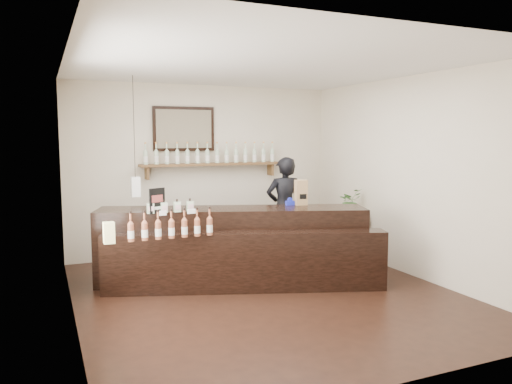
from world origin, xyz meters
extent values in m
plane|color=black|center=(0.00, 0.00, 0.00)|extent=(5.00, 5.00, 0.00)
plane|color=beige|center=(0.00, 2.50, 1.40)|extent=(4.50, 0.00, 4.50)
plane|color=beige|center=(0.00, -2.50, 1.40)|extent=(4.50, 0.00, 4.50)
plane|color=beige|center=(-2.25, 0.00, 1.40)|extent=(0.00, 5.00, 5.00)
plane|color=beige|center=(2.25, 0.00, 1.40)|extent=(0.00, 5.00, 5.00)
plane|color=white|center=(0.00, 0.00, 2.80)|extent=(5.00, 5.00, 0.00)
cube|color=brown|center=(0.10, 2.37, 1.50)|extent=(2.40, 0.25, 0.04)
cube|color=brown|center=(-0.98, 2.40, 1.38)|extent=(0.04, 0.20, 0.20)
cube|color=brown|center=(1.18, 2.40, 1.38)|extent=(0.04, 0.20, 0.20)
cube|color=black|center=(-0.35, 2.47, 2.08)|extent=(1.02, 0.04, 0.72)
cube|color=#4E4032|center=(-0.35, 2.44, 2.08)|extent=(0.92, 0.01, 0.62)
cube|color=white|center=(-1.30, 1.60, 1.25)|extent=(0.12, 0.12, 0.28)
cylinder|color=black|center=(-1.30, 1.60, 2.09)|extent=(0.01, 0.01, 1.41)
cylinder|color=beige|center=(-1.00, 2.37, 1.62)|extent=(0.07, 0.07, 0.20)
cone|color=beige|center=(-1.00, 2.37, 1.75)|extent=(0.07, 0.07, 0.05)
cylinder|color=beige|center=(-1.00, 2.37, 1.81)|extent=(0.02, 0.02, 0.07)
cylinder|color=gold|center=(-1.00, 2.37, 1.86)|extent=(0.03, 0.03, 0.02)
cylinder|color=white|center=(-1.00, 2.37, 1.60)|extent=(0.07, 0.07, 0.09)
cylinder|color=beige|center=(-0.83, 2.37, 1.62)|extent=(0.07, 0.07, 0.20)
cone|color=beige|center=(-0.83, 2.37, 1.75)|extent=(0.07, 0.07, 0.05)
cylinder|color=beige|center=(-0.83, 2.37, 1.81)|extent=(0.02, 0.02, 0.07)
cylinder|color=gold|center=(-0.83, 2.37, 1.86)|extent=(0.03, 0.03, 0.02)
cylinder|color=white|center=(-0.83, 2.37, 1.60)|extent=(0.07, 0.07, 0.09)
cylinder|color=beige|center=(-0.66, 2.37, 1.62)|extent=(0.07, 0.07, 0.20)
cone|color=beige|center=(-0.66, 2.37, 1.75)|extent=(0.07, 0.07, 0.05)
cylinder|color=beige|center=(-0.66, 2.37, 1.81)|extent=(0.02, 0.02, 0.07)
cylinder|color=gold|center=(-0.66, 2.37, 1.86)|extent=(0.03, 0.03, 0.02)
cylinder|color=white|center=(-0.66, 2.37, 1.60)|extent=(0.07, 0.07, 0.09)
cylinder|color=beige|center=(-0.49, 2.37, 1.62)|extent=(0.07, 0.07, 0.20)
cone|color=beige|center=(-0.49, 2.37, 1.75)|extent=(0.07, 0.07, 0.05)
cylinder|color=beige|center=(-0.49, 2.37, 1.81)|extent=(0.02, 0.02, 0.07)
cylinder|color=gold|center=(-0.49, 2.37, 1.86)|extent=(0.03, 0.03, 0.02)
cylinder|color=white|center=(-0.49, 2.37, 1.60)|extent=(0.07, 0.07, 0.09)
cylinder|color=beige|center=(-0.32, 2.37, 1.62)|extent=(0.07, 0.07, 0.20)
cone|color=beige|center=(-0.32, 2.37, 1.75)|extent=(0.07, 0.07, 0.05)
cylinder|color=beige|center=(-0.32, 2.37, 1.81)|extent=(0.02, 0.02, 0.07)
cylinder|color=gold|center=(-0.32, 2.37, 1.86)|extent=(0.03, 0.03, 0.02)
cylinder|color=white|center=(-0.32, 2.37, 1.60)|extent=(0.07, 0.07, 0.09)
cylinder|color=beige|center=(-0.15, 2.37, 1.62)|extent=(0.07, 0.07, 0.20)
cone|color=beige|center=(-0.15, 2.37, 1.75)|extent=(0.07, 0.07, 0.05)
cylinder|color=beige|center=(-0.15, 2.37, 1.81)|extent=(0.02, 0.02, 0.07)
cylinder|color=gold|center=(-0.15, 2.37, 1.86)|extent=(0.03, 0.03, 0.02)
cylinder|color=white|center=(-0.15, 2.37, 1.60)|extent=(0.07, 0.07, 0.09)
cylinder|color=beige|center=(0.02, 2.37, 1.62)|extent=(0.07, 0.07, 0.20)
cone|color=beige|center=(0.02, 2.37, 1.75)|extent=(0.07, 0.07, 0.05)
cylinder|color=beige|center=(0.02, 2.37, 1.81)|extent=(0.02, 0.02, 0.07)
cylinder|color=gold|center=(0.02, 2.37, 1.86)|extent=(0.03, 0.03, 0.02)
cylinder|color=white|center=(0.02, 2.37, 1.60)|extent=(0.07, 0.07, 0.09)
cylinder|color=beige|center=(0.18, 2.37, 1.62)|extent=(0.07, 0.07, 0.20)
cone|color=beige|center=(0.18, 2.37, 1.75)|extent=(0.07, 0.07, 0.05)
cylinder|color=beige|center=(0.18, 2.37, 1.81)|extent=(0.02, 0.02, 0.07)
cylinder|color=gold|center=(0.18, 2.37, 1.86)|extent=(0.03, 0.03, 0.02)
cylinder|color=white|center=(0.18, 2.37, 1.60)|extent=(0.07, 0.07, 0.09)
cylinder|color=beige|center=(0.35, 2.37, 1.62)|extent=(0.07, 0.07, 0.20)
cone|color=beige|center=(0.35, 2.37, 1.75)|extent=(0.07, 0.07, 0.05)
cylinder|color=beige|center=(0.35, 2.37, 1.81)|extent=(0.02, 0.02, 0.07)
cylinder|color=gold|center=(0.35, 2.37, 1.86)|extent=(0.03, 0.03, 0.02)
cylinder|color=white|center=(0.35, 2.37, 1.60)|extent=(0.07, 0.07, 0.09)
cylinder|color=beige|center=(0.52, 2.37, 1.62)|extent=(0.07, 0.07, 0.20)
cone|color=beige|center=(0.52, 2.37, 1.75)|extent=(0.07, 0.07, 0.05)
cylinder|color=beige|center=(0.52, 2.37, 1.81)|extent=(0.02, 0.02, 0.07)
cylinder|color=gold|center=(0.52, 2.37, 1.86)|extent=(0.03, 0.03, 0.02)
cylinder|color=white|center=(0.52, 2.37, 1.60)|extent=(0.07, 0.07, 0.09)
cylinder|color=beige|center=(0.69, 2.37, 1.62)|extent=(0.07, 0.07, 0.20)
cone|color=beige|center=(0.69, 2.37, 1.75)|extent=(0.07, 0.07, 0.05)
cylinder|color=beige|center=(0.69, 2.37, 1.81)|extent=(0.02, 0.02, 0.07)
cylinder|color=gold|center=(0.69, 2.37, 1.86)|extent=(0.03, 0.03, 0.02)
cylinder|color=white|center=(0.69, 2.37, 1.60)|extent=(0.07, 0.07, 0.09)
cylinder|color=beige|center=(0.86, 2.37, 1.62)|extent=(0.07, 0.07, 0.20)
cone|color=beige|center=(0.86, 2.37, 1.75)|extent=(0.07, 0.07, 0.05)
cylinder|color=beige|center=(0.86, 2.37, 1.81)|extent=(0.02, 0.02, 0.07)
cylinder|color=gold|center=(0.86, 2.37, 1.86)|extent=(0.03, 0.03, 0.02)
cylinder|color=white|center=(0.86, 2.37, 1.60)|extent=(0.07, 0.07, 0.09)
cylinder|color=beige|center=(1.03, 2.37, 1.62)|extent=(0.07, 0.07, 0.20)
cone|color=beige|center=(1.03, 2.37, 1.75)|extent=(0.07, 0.07, 0.05)
cylinder|color=beige|center=(1.03, 2.37, 1.81)|extent=(0.02, 0.02, 0.07)
cylinder|color=gold|center=(1.03, 2.37, 1.86)|extent=(0.03, 0.03, 0.02)
cylinder|color=white|center=(1.03, 2.37, 1.60)|extent=(0.07, 0.07, 0.09)
cylinder|color=beige|center=(1.20, 2.37, 1.62)|extent=(0.07, 0.07, 0.20)
cone|color=beige|center=(1.20, 2.37, 1.75)|extent=(0.07, 0.07, 0.05)
cylinder|color=beige|center=(1.20, 2.37, 1.81)|extent=(0.02, 0.02, 0.07)
cylinder|color=gold|center=(1.20, 2.37, 1.86)|extent=(0.03, 0.03, 0.02)
cylinder|color=white|center=(1.20, 2.37, 1.60)|extent=(0.07, 0.07, 0.09)
cube|color=black|center=(-0.18, 0.70, 0.50)|extent=(3.59, 1.79, 1.00)
cube|color=black|center=(-0.18, 0.23, 0.38)|extent=(3.48, 1.49, 0.76)
cube|color=white|center=(-1.18, 0.47, 1.03)|extent=(0.10, 0.04, 0.05)
cube|color=white|center=(-0.81, 0.47, 1.03)|extent=(0.10, 0.04, 0.05)
cube|color=#F0EB93|center=(-1.85, 0.23, 0.82)|extent=(0.12, 0.12, 0.12)
cube|color=#F0EB93|center=(-1.85, 0.23, 0.94)|extent=(0.12, 0.12, 0.12)
cube|color=beige|center=(-1.29, 0.65, 1.07)|extent=(0.08, 0.08, 0.13)
cube|color=beige|center=(-1.29, 0.60, 1.07)|extent=(0.07, 0.00, 0.06)
cylinder|color=black|center=(-1.29, 0.65, 1.15)|extent=(0.02, 0.02, 0.03)
cube|color=beige|center=(-1.12, 0.65, 1.07)|extent=(0.08, 0.08, 0.13)
cube|color=beige|center=(-1.12, 0.60, 1.07)|extent=(0.07, 0.00, 0.06)
cylinder|color=black|center=(-1.12, 0.65, 1.15)|extent=(0.02, 0.02, 0.03)
cube|color=beige|center=(-0.95, 0.65, 1.07)|extent=(0.08, 0.08, 0.13)
cube|color=beige|center=(-0.95, 0.60, 1.07)|extent=(0.07, 0.00, 0.06)
cylinder|color=black|center=(-0.95, 0.65, 1.15)|extent=(0.02, 0.02, 0.03)
cube|color=beige|center=(-0.78, 0.65, 1.07)|extent=(0.08, 0.08, 0.13)
cube|color=beige|center=(-0.78, 0.60, 1.07)|extent=(0.07, 0.00, 0.06)
cylinder|color=black|center=(-0.78, 0.65, 1.15)|extent=(0.02, 0.02, 0.03)
cylinder|color=#974F33|center=(-1.60, 0.23, 0.86)|extent=(0.07, 0.07, 0.20)
cone|color=#974F33|center=(-1.60, 0.23, 0.99)|extent=(0.07, 0.07, 0.05)
cylinder|color=#974F33|center=(-1.60, 0.23, 1.05)|extent=(0.02, 0.02, 0.07)
cylinder|color=black|center=(-1.60, 0.23, 1.09)|extent=(0.03, 0.03, 0.02)
cylinder|color=white|center=(-1.60, 0.23, 0.84)|extent=(0.07, 0.07, 0.09)
cylinder|color=#974F33|center=(-1.44, 0.23, 0.86)|extent=(0.07, 0.07, 0.20)
cone|color=#974F33|center=(-1.44, 0.23, 0.99)|extent=(0.07, 0.07, 0.05)
cylinder|color=#974F33|center=(-1.44, 0.23, 1.05)|extent=(0.02, 0.02, 0.07)
cylinder|color=black|center=(-1.44, 0.23, 1.09)|extent=(0.03, 0.03, 0.02)
cylinder|color=white|center=(-1.44, 0.23, 0.84)|extent=(0.07, 0.07, 0.09)
cylinder|color=#974F33|center=(-1.29, 0.23, 0.86)|extent=(0.07, 0.07, 0.20)
cone|color=#974F33|center=(-1.29, 0.23, 0.99)|extent=(0.07, 0.07, 0.05)
cylinder|color=#974F33|center=(-1.29, 0.23, 1.05)|extent=(0.02, 0.02, 0.07)
cylinder|color=black|center=(-1.29, 0.23, 1.09)|extent=(0.03, 0.03, 0.02)
cylinder|color=white|center=(-1.29, 0.23, 0.84)|extent=(0.07, 0.07, 0.09)
cylinder|color=#974F33|center=(-1.13, 0.23, 0.86)|extent=(0.07, 0.07, 0.20)
cone|color=#974F33|center=(-1.13, 0.23, 0.99)|extent=(0.07, 0.07, 0.05)
cylinder|color=#974F33|center=(-1.13, 0.23, 1.05)|extent=(0.02, 0.02, 0.07)
cylinder|color=black|center=(-1.13, 0.23, 1.09)|extent=(0.03, 0.03, 0.02)
cylinder|color=white|center=(-1.13, 0.23, 0.84)|extent=(0.07, 0.07, 0.09)
cylinder|color=#974F33|center=(-0.97, 0.23, 0.86)|extent=(0.07, 0.07, 0.20)
cone|color=#974F33|center=(-0.97, 0.23, 0.99)|extent=(0.07, 0.07, 0.05)
cylinder|color=#974F33|center=(-0.97, 0.23, 1.05)|extent=(0.02, 0.02, 0.07)
cylinder|color=black|center=(-0.97, 0.23, 1.09)|extent=(0.03, 0.03, 0.02)
cylinder|color=white|center=(-0.97, 0.23, 0.84)|extent=(0.07, 0.07, 0.09)
cylinder|color=#974F33|center=(-0.81, 0.23, 0.86)|extent=(0.07, 0.07, 0.20)
cone|color=#974F33|center=(-0.81, 0.23, 0.99)|extent=(0.07, 0.07, 0.05)
cylinder|color=#974F33|center=(-0.81, 0.23, 1.05)|extent=(0.02, 0.02, 0.07)
cylinder|color=black|center=(-0.81, 0.23, 1.09)|extent=(0.03, 0.03, 0.02)
cylinder|color=white|center=(-0.81, 0.23, 0.84)|extent=(0.07, 0.07, 0.09)
cylinder|color=#974F33|center=(-0.65, 0.23, 0.86)|extent=(0.07, 0.07, 0.20)
cone|color=#974F33|center=(-0.65, 0.23, 0.99)|extent=(0.07, 0.07, 0.05)
cylinder|color=#974F33|center=(-0.65, 0.23, 1.05)|extent=(0.02, 0.02, 0.07)
cylinder|color=black|center=(-0.65, 0.23, 1.09)|extent=(0.03, 0.03, 0.02)
cylinder|color=white|center=(-0.65, 0.23, 0.84)|extent=(0.07, 0.07, 0.09)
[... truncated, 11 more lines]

